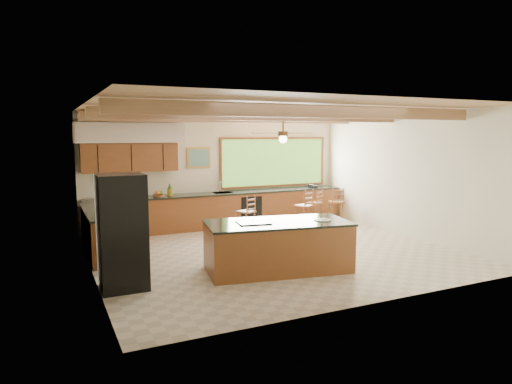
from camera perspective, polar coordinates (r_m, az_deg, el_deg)
name	(u,v)px	position (r m, az deg, el deg)	size (l,w,h in m)	color
ground	(273,252)	(9.71, 2.10, -7.49)	(7.20, 7.20, 0.00)	beige
room_shell	(252,146)	(9.91, -0.45, 5.77)	(7.27, 6.54, 3.02)	beige
counter_run	(198,214)	(11.59, -7.26, -2.76)	(7.12, 3.10, 1.25)	brown
island	(278,246)	(8.36, 2.72, -6.73)	(2.75, 1.64, 0.92)	brown
refrigerator	(122,232)	(7.59, -16.41, -4.80)	(0.73, 0.70, 1.85)	black
bar_stool_a	(247,212)	(10.99, -1.13, -2.57)	(0.47, 0.47, 1.00)	brown
bar_stool_b	(305,206)	(11.73, 6.15, -1.81)	(0.47, 0.47, 1.06)	brown
bar_stool_c	(338,203)	(12.58, 10.16, -1.32)	(0.48, 0.48, 1.04)	brown
bar_stool_d	(316,203)	(12.65, 7.50, -1.41)	(0.45, 0.45, 0.97)	brown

